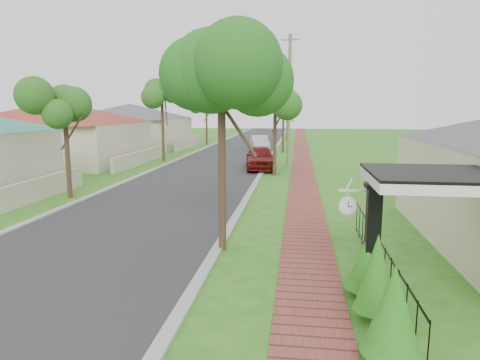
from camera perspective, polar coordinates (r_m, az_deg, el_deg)
The scene contains 16 objects.
ground at distance 11.32m, azimuth -7.89°, elevation -11.63°, with size 160.00×160.00×0.00m, color #276E1A.
road at distance 31.00m, azimuth -3.32°, elevation 1.93°, with size 7.00×120.00×0.02m, color #28282B.
kerb_right at distance 30.51m, azimuth 3.43°, elevation 1.81°, with size 0.30×120.00×0.10m, color #9E9E99.
kerb_left at distance 31.90m, azimuth -9.77°, elevation 2.02°, with size 0.30×120.00×0.10m, color #9E9E99.
sidewalk at distance 30.43m, azimuth 8.32°, elevation 1.71°, with size 1.50×120.00×0.03m, color brown.
porch_post at distance 9.75m, azimuth 17.19°, elevation -8.50°, with size 0.48×0.48×2.52m.
picket_fence at distance 10.93m, azimuth 18.03°, elevation -9.83°, with size 0.03×8.02×1.00m.
street_trees at distance 37.45m, azimuth -1.16°, elevation 10.20°, with size 10.70×37.65×5.89m.
hedge_row at distance 8.54m, azimuth 17.97°, elevation -13.51°, with size 0.85×3.44×1.81m.
far_house_red at distance 35.11m, azimuth -23.02°, elevation 5.92°, with size 15.56×15.56×4.60m.
far_house_grey at distance 47.67m, azimuth -14.40°, elevation 7.11°, with size 15.56×15.56×4.60m.
parked_car_red at distance 28.91m, azimuth 2.71°, elevation 3.00°, with size 1.90×4.73×1.61m, color maroon.
parked_car_white at distance 42.05m, azimuth 2.62°, elevation 4.92°, with size 1.55×4.45×1.47m, color silver.
near_tree at distance 12.00m, azimuth -2.49°, elevation 13.21°, with size 2.36×2.36×6.07m.
utility_pole at distance 30.17m, azimuth 6.57°, elevation 10.42°, with size 1.20×0.24×9.06m.
station_clock at distance 9.85m, azimuth 14.24°, elevation -3.18°, with size 0.67×0.13×0.57m.
Camera 1 is at (2.92, -10.16, 4.06)m, focal length 32.00 mm.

